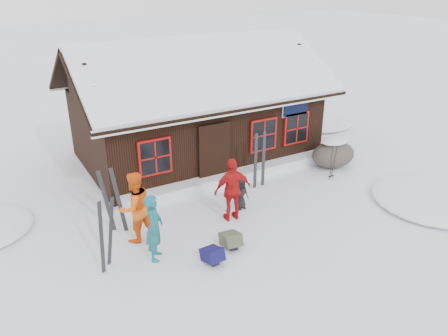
# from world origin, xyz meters

# --- Properties ---
(ground) EXTENTS (120.00, 120.00, 0.00)m
(ground) POSITION_xyz_m (0.00, 0.00, 0.00)
(ground) COLOR white
(ground) RESTS_ON ground
(mountain_hut) EXTENTS (8.90, 6.09, 4.42)m
(mountain_hut) POSITION_xyz_m (1.50, 4.98, 1.58)
(mountain_hut) COLOR black
(mountain_hut) RESTS_ON ground
(snow_drift) EXTENTS (7.60, 0.60, 0.35)m
(snow_drift) POSITION_xyz_m (1.50, 2.25, 0.17)
(snow_drift) COLOR white
(snow_drift) RESTS_ON ground
(snow_mounds) EXTENTS (20.60, 13.20, 0.48)m
(snow_mounds) POSITION_xyz_m (1.65, 1.86, 0.00)
(snow_mounds) COLOR white
(snow_mounds) RESTS_ON ground
(skier_teal) EXTENTS (0.66, 0.74, 1.70)m
(skier_teal) POSITION_xyz_m (-2.32, -0.49, 0.85)
(skier_teal) COLOR #155B65
(skier_teal) RESTS_ON ground
(skier_orange_left) EXTENTS (1.07, 0.93, 1.88)m
(skier_orange_left) POSITION_xyz_m (-2.43, 0.51, 0.94)
(skier_orange_left) COLOR #F85D11
(skier_orange_left) RESTS_ON ground
(skier_orange_right) EXTENTS (1.12, 0.58, 1.83)m
(skier_orange_right) POSITION_xyz_m (0.23, 0.17, 0.91)
(skier_orange_right) COLOR #B01212
(skier_orange_right) RESTS_ON ground
(skier_crouched) EXTENTS (0.45, 0.30, 0.92)m
(skier_crouched) POSITION_xyz_m (0.76, 0.57, 0.46)
(skier_crouched) COLOR black
(skier_crouched) RESTS_ON ground
(boulder) EXTENTS (1.65, 1.23, 0.96)m
(boulder) POSITION_xyz_m (5.24, 1.55, 0.49)
(boulder) COLOR #514941
(boulder) RESTS_ON ground
(ski_pair_left) EXTENTS (0.55, 0.34, 1.77)m
(ski_pair_left) POSITION_xyz_m (-3.39, -0.24, 0.84)
(ski_pair_left) COLOR black
(ski_pair_left) RESTS_ON ground
(ski_pair_mid) EXTENTS (0.63, 0.26, 1.87)m
(ski_pair_mid) POSITION_xyz_m (-2.80, 1.19, 0.89)
(ski_pair_mid) COLOR black
(ski_pair_mid) RESTS_ON ground
(ski_pair_right) EXTENTS (0.42, 0.04, 1.89)m
(ski_pair_right) POSITION_xyz_m (2.03, 1.51, 0.90)
(ski_pair_right) COLOR black
(ski_pair_right) RESTS_ON ground
(ski_poles) EXTENTS (0.22, 0.11, 1.22)m
(ski_poles) POSITION_xyz_m (4.50, 0.80, 0.57)
(ski_poles) COLOR black
(ski_poles) RESTS_ON ground
(backpack_blue) EXTENTS (0.43, 0.56, 0.29)m
(backpack_blue) POSITION_xyz_m (-1.23, -1.34, 0.15)
(backpack_blue) COLOR #110F43
(backpack_blue) RESTS_ON ground
(backpack_olive) EXTENTS (0.50, 0.62, 0.31)m
(backpack_olive) POSITION_xyz_m (-0.53, -1.01, 0.16)
(backpack_olive) COLOR #454934
(backpack_olive) RESTS_ON ground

